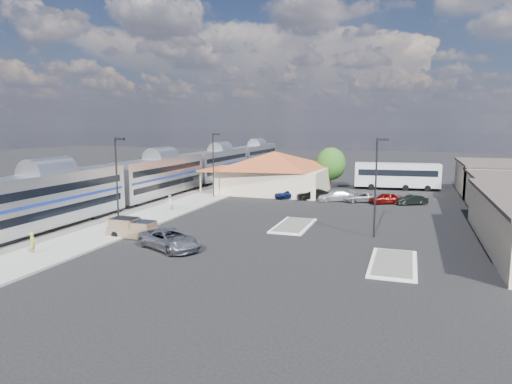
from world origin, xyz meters
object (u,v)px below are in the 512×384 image
(station_depot, at_px, (274,172))
(pickup_truck, at_px, (135,229))
(suv, at_px, (170,239))
(coach_bus, at_px, (397,174))

(station_depot, bearing_deg, pickup_truck, -97.21)
(suv, bearing_deg, station_depot, 27.62)
(coach_bus, bearing_deg, pickup_truck, 146.08)
(station_depot, relative_size, coach_bus, 1.40)
(pickup_truck, relative_size, suv, 0.81)
(station_depot, height_order, suv, station_depot)
(pickup_truck, bearing_deg, suv, -115.21)
(station_depot, bearing_deg, suv, -88.32)
(pickup_truck, xyz_separation_m, coach_bus, (21.46, 40.00, 1.57))
(suv, distance_m, coach_bus, 45.56)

